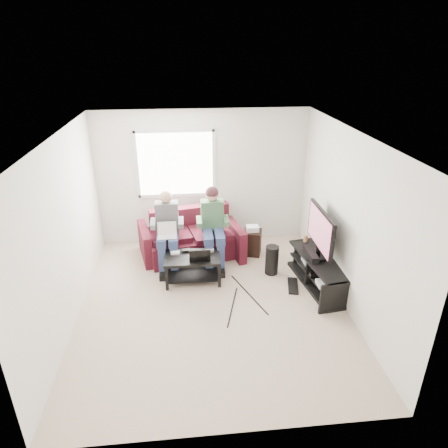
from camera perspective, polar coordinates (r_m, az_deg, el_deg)
The scene contains 26 objects.
floor at distance 6.28m, azimuth -1.67°, elevation -11.34°, with size 4.50×4.50×0.00m, color #BBA591.
ceiling at distance 5.20m, azimuth -2.02°, elevation 12.51°, with size 4.50×4.50×0.00m, color white.
wall_back at distance 7.71m, azimuth -3.07°, elevation 6.56°, with size 4.50×4.50×0.00m, color silver.
wall_front at distance 3.72m, azimuth 0.82°, elevation -15.46°, with size 4.50×4.50×0.00m, color silver.
wall_left at distance 5.85m, azimuth -21.78°, elevation -1.38°, with size 4.50×4.50×0.00m, color silver.
wall_right at distance 6.08m, azimuth 17.33°, elevation 0.29°, with size 4.50×4.50×0.00m, color silver.
window at distance 7.60m, azimuth -6.92°, elevation 8.51°, with size 1.48×0.04×1.28m.
sofa at distance 7.48m, azimuth -4.79°, elevation -2.24°, with size 2.00×1.16×0.86m.
person_left at distance 7.01m, azimuth -8.11°, elevation -0.45°, with size 0.40×0.71×1.35m.
person_right at distance 7.01m, azimuth -1.60°, elevation 0.34°, with size 0.40×0.71×1.40m.
laptop_silver at distance 6.84m, azimuth -8.15°, elevation -1.35°, with size 0.32×0.22×0.24m, color silver, non-canonical shape.
coffee_table at distance 6.69m, azimuth -4.52°, elevation -5.55°, with size 0.93×0.58×0.46m.
laptop_black at distance 6.50m, azimuth -3.51°, elevation -4.03°, with size 0.34×0.24×0.24m, color black, non-canonical shape.
controller_a at distance 6.72m, azimuth -6.99°, elevation -4.10°, with size 0.14×0.09×0.04m, color silver.
controller_b at distance 6.77m, azimuth -5.46°, elevation -3.80°, with size 0.14×0.09×0.04m, color black.
controller_c at distance 6.76m, azimuth -2.06°, elevation -3.77°, with size 0.14×0.09×0.04m, color gray.
tv_stand at distance 6.77m, azimuth 13.29°, elevation -6.92°, with size 0.65×1.54×0.49m.
tv at distance 6.51m, azimuth 13.62°, elevation -0.96°, with size 0.12×1.10×0.81m.
soundbar at distance 6.66m, azimuth 12.32°, elevation -4.19°, with size 0.12×0.50×0.10m, color black.
drink_cup at distance 7.12m, azimuth 11.61°, elevation -2.04°, with size 0.08×0.08×0.12m, color #A37046.
console_white at distance 6.42m, azimuth 14.46°, elevation -8.22°, with size 0.30×0.22×0.06m, color silver.
console_grey at distance 6.98m, azimuth 12.60°, elevation -5.08°, with size 0.34×0.26×0.08m, color gray.
console_black at distance 6.69m, azimuth 13.49°, elevation -6.58°, with size 0.38×0.30×0.07m, color black.
subwoofer at distance 6.95m, azimuth 6.85°, elevation -5.13°, with size 0.23×0.23×0.52m, color black.
keyboard_floor at distance 6.77m, azimuth 9.82°, elevation -8.70°, with size 0.16×0.48×0.03m, color black.
end_table at distance 7.54m, azimuth 4.04°, elevation -2.48°, with size 0.32×0.32×0.58m.
Camera 1 is at (-0.34, -5.07, 3.70)m, focal length 32.00 mm.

